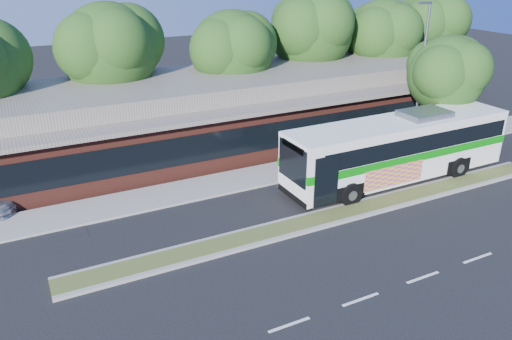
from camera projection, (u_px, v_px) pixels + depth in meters
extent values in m
plane|color=black|center=(346.00, 221.00, 23.43)|extent=(120.00, 120.00, 0.00)
cube|color=#465A26|center=(338.00, 214.00, 23.89)|extent=(26.00, 1.10, 0.15)
cube|color=gray|center=(279.00, 172.00, 28.65)|extent=(44.00, 2.60, 0.12)
cube|color=#57241B|center=(232.00, 116.00, 33.46)|extent=(32.00, 10.00, 3.20)
cube|color=#675F57|center=(231.00, 91.00, 32.78)|extent=(33.20, 11.20, 0.24)
cube|color=#675F57|center=(231.00, 81.00, 32.53)|extent=(30.00, 8.00, 1.00)
cube|color=black|center=(267.00, 137.00, 29.29)|extent=(30.00, 0.06, 1.60)
cylinder|color=slate|center=(420.00, 80.00, 30.55)|extent=(0.16, 0.16, 9.00)
cube|color=slate|center=(425.00, 3.00, 28.61)|extent=(0.90, 0.18, 0.14)
cylinder|color=black|center=(116.00, 111.00, 32.82)|extent=(0.44, 0.44, 4.20)
sphere|color=#1A4115|center=(109.00, 51.00, 31.28)|extent=(6.00, 6.00, 6.00)
sphere|color=#1A4115|center=(128.00, 40.00, 32.02)|extent=(4.68, 4.68, 4.68)
cylinder|color=black|center=(233.00, 103.00, 35.40)|extent=(0.44, 0.44, 3.78)
sphere|color=#1A4115|center=(232.00, 52.00, 33.99)|extent=(5.60, 5.60, 5.60)
sphere|color=#1A4115|center=(246.00, 43.00, 34.68)|extent=(4.37, 4.37, 4.37)
cylinder|color=black|center=(309.00, 85.00, 38.99)|extent=(0.44, 0.44, 4.41)
sphere|color=#1A4115|center=(311.00, 31.00, 37.39)|extent=(6.20, 6.20, 6.20)
sphere|color=#1A4115|center=(324.00, 23.00, 38.15)|extent=(4.84, 4.84, 4.84)
cylinder|color=black|center=(378.00, 83.00, 40.77)|extent=(0.44, 0.44, 3.86)
sphere|color=#1A4115|center=(382.00, 37.00, 39.32)|extent=(5.80, 5.80, 5.80)
sphere|color=#1A4115|center=(392.00, 29.00, 40.03)|extent=(4.52, 4.52, 4.52)
cylinder|color=black|center=(424.00, 72.00, 44.02)|extent=(0.44, 0.44, 4.12)
sphere|color=#1A4115|center=(430.00, 27.00, 42.50)|extent=(6.00, 6.00, 6.00)
sphere|color=#1A4115|center=(439.00, 20.00, 43.24)|extent=(4.68, 4.68, 4.68)
cube|color=white|center=(398.00, 148.00, 27.04)|extent=(13.30, 2.90, 3.06)
cube|color=black|center=(404.00, 136.00, 26.94)|extent=(12.24, 2.95, 0.92)
cube|color=white|center=(401.00, 123.00, 26.49)|extent=(13.32, 2.92, 0.29)
cube|color=#057D0B|center=(397.00, 149.00, 27.08)|extent=(13.37, 2.97, 0.42)
cube|color=black|center=(292.00, 163.00, 24.10)|extent=(0.08, 2.48, 1.89)
cube|color=black|center=(486.00, 118.00, 29.55)|extent=(0.08, 2.32, 1.22)
cube|color=#C3398A|center=(394.00, 176.00, 25.56)|extent=(3.76, 0.08, 1.11)
cube|color=slate|center=(425.00, 114.00, 27.07)|extent=(2.67, 1.79, 0.33)
cylinder|color=black|center=(350.00, 194.00, 24.70)|extent=(1.22, 0.41, 1.22)
cylinder|color=black|center=(319.00, 174.00, 26.97)|extent=(1.22, 0.41, 1.22)
cylinder|color=black|center=(458.00, 168.00, 27.81)|extent=(1.22, 0.41, 1.22)
cylinder|color=black|center=(422.00, 152.00, 30.08)|extent=(1.22, 0.41, 1.22)
cylinder|color=black|center=(439.00, 123.00, 31.66)|extent=(0.44, 0.44, 3.40)
sphere|color=#1A4115|center=(447.00, 74.00, 30.43)|extent=(4.72, 4.72, 4.72)
sphere|color=#1A4115|center=(456.00, 66.00, 31.01)|extent=(3.68, 3.68, 3.68)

